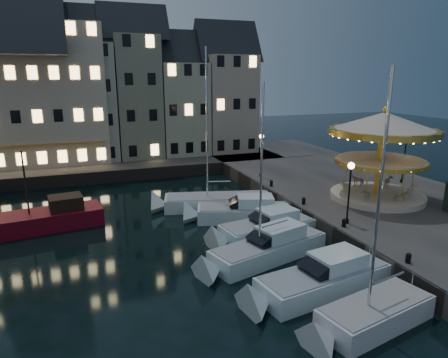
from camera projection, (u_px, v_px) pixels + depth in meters
name	position (u px, v px, depth m)	size (l,w,h in m)	color
ground	(254.00, 264.00, 23.77)	(160.00, 160.00, 0.00)	black
quay_east	(376.00, 200.00, 33.72)	(16.00, 56.00, 1.30)	#474442
quay_north	(92.00, 166.00, 46.38)	(44.00, 12.00, 1.30)	#474442
quaywall_e	(293.00, 211.00, 31.05)	(0.15, 44.00, 1.30)	#47423A
quaywall_n	(115.00, 177.00, 41.60)	(48.00, 0.15, 1.30)	#47423A
streetlamp_b	(350.00, 184.00, 26.06)	(0.44, 0.44, 4.17)	black
streetlamp_c	(261.00, 149.00, 38.33)	(0.44, 0.44, 4.17)	black
streetlamp_d	(405.00, 154.00, 36.18)	(0.44, 0.44, 4.17)	black
bollard_a	(408.00, 257.00, 21.02)	(0.30, 0.30, 0.57)	black
bollard_b	(344.00, 222.00, 26.02)	(0.30, 0.30, 0.57)	black
bollard_c	(304.00, 201.00, 30.56)	(0.30, 0.30, 0.57)	black
bollard_d	(271.00, 183.00, 35.56)	(0.30, 0.30, 0.57)	black
townhouse_nb	(29.00, 100.00, 44.26)	(6.16, 8.00, 13.80)	slate
townhouse_nc	(86.00, 94.00, 46.15)	(6.82, 8.00, 14.80)	#A6A48D
townhouse_nd	(136.00, 89.00, 47.93)	(5.50, 8.00, 15.80)	gray
townhouse_ne	(180.00, 101.00, 50.13)	(6.16, 8.00, 12.80)	#A9A989
townhouse_nf	(225.00, 96.00, 52.02)	(6.82, 8.00, 13.80)	tan
hotel_corner	(28.00, 86.00, 43.90)	(17.60, 9.00, 16.80)	beige
motorboat_a	(367.00, 318.00, 17.59)	(6.74, 3.30, 11.09)	silver
motorboat_b	(318.00, 281.00, 20.52)	(8.44, 3.58, 2.15)	silver
motorboat_c	(264.00, 250.00, 24.13)	(8.76, 4.46, 11.68)	silver
motorboat_d	(262.00, 230.00, 27.34)	(7.71, 3.55, 2.15)	silver
motorboat_e	(239.00, 212.00, 30.82)	(8.17, 4.69, 2.15)	silver
motorboat_f	(211.00, 203.00, 33.51)	(9.94, 4.95, 13.24)	silver
red_fishing_boat	(48.00, 219.00, 29.22)	(8.19, 3.74, 6.07)	maroon
carousel	(383.00, 139.00, 30.87)	(8.35, 8.35, 7.31)	beige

